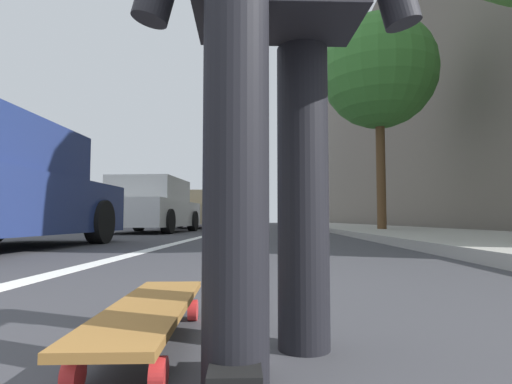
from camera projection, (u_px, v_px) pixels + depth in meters
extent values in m
plane|color=#38383D|center=(261.00, 234.00, 10.31)|extent=(80.00, 80.00, 0.00)
cube|color=silver|center=(242.00, 227.00, 20.32)|extent=(52.00, 0.16, 0.01)
cube|color=#9E9B93|center=(344.00, 226.00, 18.18)|extent=(52.00, 3.20, 0.12)
cube|color=#6F665B|center=(381.00, 121.00, 22.44)|extent=(40.00, 1.20, 11.20)
cylinder|color=red|center=(143.00, 310.00, 1.44)|extent=(0.07, 0.03, 0.07)
cylinder|color=red|center=(193.00, 310.00, 1.44)|extent=(0.07, 0.03, 0.07)
cylinder|color=red|center=(73.00, 375.00, 0.84)|extent=(0.07, 0.03, 0.07)
cylinder|color=red|center=(159.00, 374.00, 0.85)|extent=(0.07, 0.03, 0.07)
cube|color=silver|center=(168.00, 296.00, 1.44)|extent=(0.07, 0.12, 0.02)
cube|color=silver|center=(117.00, 350.00, 0.85)|extent=(0.07, 0.12, 0.02)
cube|color=olive|center=(149.00, 308.00, 1.15)|extent=(0.85, 0.26, 0.02)
cylinder|color=black|center=(236.00, 189.00, 0.88)|extent=(0.14, 0.14, 0.82)
cylinder|color=black|center=(303.00, 196.00, 1.15)|extent=(0.14, 0.14, 0.82)
cube|color=black|center=(235.00, 372.00, 0.86)|extent=(0.27, 0.12, 0.07)
cube|color=#4C606B|center=(35.00, 160.00, 5.88)|extent=(0.05, 1.53, 0.51)
cylinder|color=black|center=(100.00, 222.00, 6.09)|extent=(0.63, 0.22, 0.63)
cube|color=silver|center=(152.00, 214.00, 11.59)|extent=(4.28, 1.98, 0.70)
cube|color=silver|center=(150.00, 190.00, 11.48)|extent=(2.39, 1.75, 0.60)
cube|color=#4C606B|center=(163.00, 192.00, 12.63)|extent=(0.12, 1.57, 0.51)
cylinder|color=black|center=(139.00, 221.00, 12.94)|extent=(0.62, 0.25, 0.61)
cylinder|color=black|center=(193.00, 221.00, 12.80)|extent=(0.62, 0.25, 0.61)
cylinder|color=black|center=(101.00, 221.00, 10.35)|extent=(0.62, 0.25, 0.61)
cylinder|color=black|center=(168.00, 221.00, 10.21)|extent=(0.62, 0.25, 0.61)
cube|color=tan|center=(194.00, 215.00, 17.17)|extent=(4.56, 1.89, 0.70)
cube|color=tan|center=(194.00, 199.00, 17.06)|extent=(2.51, 1.73, 0.60)
cube|color=#4C606B|center=(199.00, 201.00, 18.31)|extent=(0.05, 1.65, 0.51)
cylinder|color=black|center=(180.00, 220.00, 18.59)|extent=(0.64, 0.22, 0.64)
cylinder|color=black|center=(220.00, 220.00, 18.54)|extent=(0.64, 0.22, 0.64)
cylinder|color=black|center=(164.00, 220.00, 15.77)|extent=(0.64, 0.22, 0.64)
cylinder|color=black|center=(211.00, 220.00, 15.72)|extent=(0.64, 0.22, 0.64)
cube|color=maroon|center=(216.00, 217.00, 23.89)|extent=(4.52, 1.91, 0.70)
cube|color=maroon|center=(216.00, 205.00, 23.79)|extent=(2.50, 1.72, 0.60)
cube|color=#4C606B|center=(219.00, 206.00, 25.01)|extent=(0.08, 1.59, 0.51)
cylinder|color=black|center=(205.00, 220.00, 25.31)|extent=(0.63, 0.23, 0.62)
cylinder|color=black|center=(234.00, 220.00, 25.21)|extent=(0.63, 0.23, 0.62)
cylinder|color=black|center=(196.00, 220.00, 22.54)|extent=(0.63, 0.23, 0.62)
cylinder|color=black|center=(228.00, 220.00, 22.45)|extent=(0.63, 0.23, 0.62)
cylinder|color=#2D2D2D|center=(234.00, 186.00, 20.50)|extent=(0.12, 0.12, 3.94)
cube|color=black|center=(234.00, 138.00, 20.66)|extent=(0.24, 0.28, 0.80)
sphere|color=#360606|center=(234.00, 134.00, 20.80)|extent=(0.16, 0.16, 0.16)
sphere|color=gold|center=(234.00, 139.00, 20.79)|extent=(0.16, 0.16, 0.16)
sphere|color=black|center=(234.00, 144.00, 20.77)|extent=(0.16, 0.16, 0.16)
cylinder|color=brown|center=(381.00, 171.00, 10.66)|extent=(0.23, 0.23, 3.14)
sphere|color=#3D7F33|center=(379.00, 71.00, 10.83)|extent=(2.94, 2.94, 2.94)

